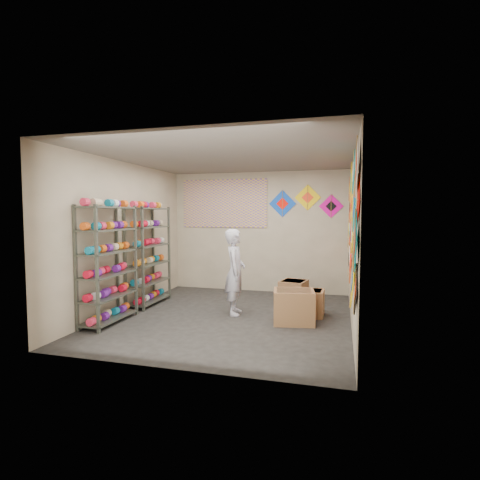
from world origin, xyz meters
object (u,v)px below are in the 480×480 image
(carton_b, at_px, (307,303))
(shelf_rack_back, at_px, (148,256))
(shelf_rack_front, at_px, (108,264))
(carton_a, at_px, (294,307))
(shopkeeper, at_px, (235,272))
(carton_c, at_px, (294,292))

(carton_b, bearing_deg, shelf_rack_back, -178.47)
(shelf_rack_front, height_order, carton_a, shelf_rack_front)
(shelf_rack_back, relative_size, shopkeeper, 1.27)
(shelf_rack_front, height_order, carton_c, shelf_rack_front)
(carton_a, bearing_deg, shopkeeper, 155.69)
(shelf_rack_front, relative_size, carton_a, 2.96)
(shelf_rack_front, relative_size, carton_b, 3.47)
(carton_a, distance_m, carton_b, 0.54)
(carton_c, bearing_deg, shelf_rack_back, -152.70)
(shelf_rack_back, distance_m, carton_b, 3.14)
(shelf_rack_back, bearing_deg, carton_a, -10.43)
(shelf_rack_front, bearing_deg, carton_c, 37.62)
(shelf_rack_front, height_order, carton_b, shelf_rack_front)
(carton_b, bearing_deg, carton_c, 114.69)
(shelf_rack_front, bearing_deg, shopkeeper, 30.08)
(carton_c, bearing_deg, carton_b, -56.23)
(shopkeeper, relative_size, carton_c, 2.88)
(carton_c, bearing_deg, shelf_rack_front, -131.36)
(shelf_rack_back, xyz_separation_m, carton_b, (3.06, -0.02, -0.73))
(shelf_rack_front, distance_m, shelf_rack_back, 1.30)
(carton_c, bearing_deg, carton_a, -71.80)
(shelf_rack_back, relative_size, carton_a, 2.96)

